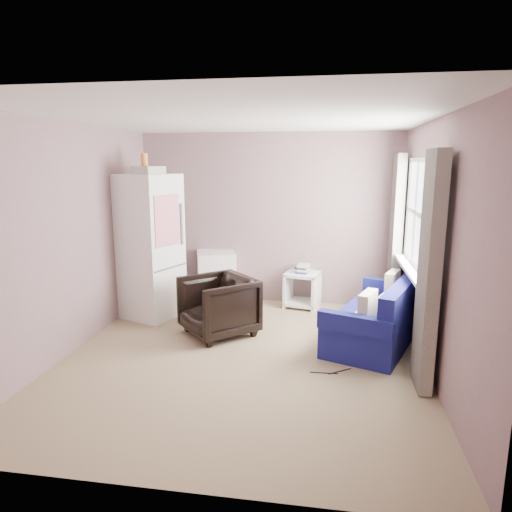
% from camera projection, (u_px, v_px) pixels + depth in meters
% --- Properties ---
extents(room, '(3.84, 4.24, 2.54)m').
position_uv_depth(room, '(244.00, 243.00, 4.70)').
color(room, '#9C8766').
rests_on(room, ground).
extents(armchair, '(1.06, 1.06, 0.80)m').
position_uv_depth(armchair, '(218.00, 303.00, 5.53)').
color(armchair, black).
rests_on(armchair, ground).
extents(fridge, '(0.86, 0.85, 2.19)m').
position_uv_depth(fridge, '(151.00, 246.00, 6.10)').
color(fridge, white).
rests_on(fridge, ground).
extents(washing_machine, '(0.69, 0.69, 0.78)m').
position_uv_depth(washing_machine, '(216.00, 276.00, 6.81)').
color(washing_machine, white).
rests_on(washing_machine, ground).
extents(side_table, '(0.55, 0.55, 0.63)m').
position_uv_depth(side_table, '(303.00, 287.00, 6.63)').
color(side_table, white).
rests_on(side_table, ground).
extents(sofa, '(1.35, 1.89, 0.77)m').
position_uv_depth(sofa, '(380.00, 319.00, 5.33)').
color(sofa, navy).
rests_on(sofa, ground).
extents(window_dressing, '(0.17, 2.62, 2.18)m').
position_uv_depth(window_dressing, '(409.00, 250.00, 5.13)').
color(window_dressing, white).
rests_on(window_dressing, ground).
extents(floor_cables, '(0.41, 0.18, 0.01)m').
position_uv_depth(floor_cables, '(332.00, 372.00, 4.58)').
color(floor_cables, black).
rests_on(floor_cables, ground).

